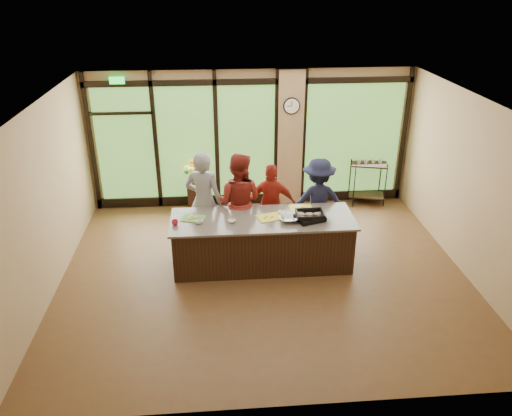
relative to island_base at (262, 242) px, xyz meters
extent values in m
plane|color=brown|center=(0.00, -0.30, -0.44)|extent=(7.00, 7.00, 0.00)
plane|color=silver|center=(0.00, -0.30, 2.56)|extent=(7.00, 7.00, 0.00)
plane|color=tan|center=(0.00, 2.70, 1.06)|extent=(7.00, 0.00, 7.00)
plane|color=tan|center=(-3.50, -0.30, 1.06)|extent=(0.00, 6.00, 6.00)
plane|color=tan|center=(3.50, -0.30, 1.06)|extent=(0.00, 6.00, 6.00)
cube|color=tan|center=(0.85, 2.64, 1.06)|extent=(0.55, 0.12, 3.00)
cube|color=black|center=(0.00, 2.65, 2.31)|extent=(6.90, 0.08, 0.12)
cube|color=black|center=(0.00, 2.65, -0.32)|extent=(6.90, 0.08, 0.20)
cube|color=#19D83F|center=(-2.70, 2.60, 2.39)|extent=(0.30, 0.04, 0.14)
cube|color=#387127|center=(-2.70, 2.67, 1.01)|extent=(1.20, 0.02, 2.50)
cube|color=#387127|center=(-1.40, 2.67, 1.01)|extent=(1.20, 0.02, 2.50)
cube|color=#387127|center=(-0.10, 2.67, 1.01)|extent=(1.20, 0.02, 2.50)
cube|color=#387127|center=(2.25, 2.67, 1.01)|extent=(2.10, 0.02, 2.50)
cube|color=black|center=(-3.40, 2.65, 1.06)|extent=(0.08, 0.08, 3.00)
cube|color=black|center=(-2.05, 2.65, 1.06)|extent=(0.08, 0.08, 3.00)
cube|color=black|center=(-0.75, 2.65, 1.06)|extent=(0.08, 0.08, 3.00)
cube|color=black|center=(0.55, 2.65, 1.06)|extent=(0.08, 0.08, 3.00)
cube|color=black|center=(1.15, 2.65, 1.06)|extent=(0.08, 0.08, 3.00)
cube|color=black|center=(3.40, 2.65, 1.06)|extent=(0.08, 0.08, 3.00)
cube|color=black|center=(0.00, 0.00, 0.00)|extent=(3.10, 1.00, 0.88)
cube|color=slate|center=(0.00, 0.00, 0.46)|extent=(3.20, 1.10, 0.04)
cylinder|color=black|center=(0.85, 2.57, 1.81)|extent=(0.36, 0.04, 0.36)
cylinder|color=white|center=(0.85, 2.55, 1.81)|extent=(0.31, 0.01, 0.31)
cube|color=black|center=(0.85, 2.55, 1.86)|extent=(0.01, 0.00, 0.11)
cube|color=black|center=(0.80, 2.55, 1.81)|extent=(0.09, 0.00, 0.01)
imported|color=gray|center=(-1.02, 0.70, 0.53)|extent=(0.82, 0.66, 1.93)
imported|color=maroon|center=(-0.39, 0.69, 0.50)|extent=(1.09, 0.96, 1.88)
imported|color=maroon|center=(0.25, 0.85, 0.35)|extent=(0.98, 0.54, 1.59)
imported|color=#161931|center=(1.14, 0.81, 0.41)|extent=(1.10, 0.63, 1.69)
cube|color=black|center=(0.81, -0.13, 0.52)|extent=(0.56, 0.50, 0.08)
imported|color=silver|center=(0.45, -0.14, 0.52)|extent=(0.33, 0.33, 0.08)
cube|color=#529A38|center=(-1.20, 0.09, 0.49)|extent=(0.46, 0.38, 0.01)
cube|color=yellow|center=(0.12, 0.02, 0.49)|extent=(0.48, 0.41, 0.01)
cube|color=yellow|center=(0.74, 0.32, 0.49)|extent=(0.45, 0.36, 0.01)
imported|color=silver|center=(-1.10, -0.09, 0.51)|extent=(0.20, 0.20, 0.05)
imported|color=silver|center=(-0.54, -0.10, 0.50)|extent=(0.18, 0.18, 0.04)
imported|color=silver|center=(0.36, 0.18, 0.50)|extent=(0.18, 0.18, 0.03)
imported|color=#A91027|center=(-1.50, -0.12, 0.52)|extent=(0.14, 0.14, 0.09)
cube|color=black|center=(-1.23, 2.24, -0.09)|extent=(0.36, 0.36, 0.71)
imported|color=#997B53|center=(-1.23, 2.24, 0.39)|extent=(0.26, 0.26, 0.25)
cube|color=black|center=(2.61, 2.45, -0.24)|extent=(0.86, 0.62, 0.03)
cube|color=black|center=(2.61, 2.45, 0.50)|extent=(0.86, 0.62, 0.03)
cylinder|color=black|center=(2.26, 2.25, 0.06)|extent=(0.03, 0.03, 0.99)
cylinder|color=black|center=(2.96, 2.25, 0.06)|extent=(0.03, 0.03, 0.99)
cylinder|color=black|center=(2.26, 2.65, 0.06)|extent=(0.03, 0.03, 0.99)
cylinder|color=black|center=(2.96, 2.65, 0.06)|extent=(0.03, 0.03, 0.99)
imported|color=silver|center=(2.37, 2.45, 0.57)|extent=(0.13, 0.13, 0.10)
imported|color=silver|center=(2.53, 2.45, 0.57)|extent=(0.13, 0.13, 0.10)
imported|color=silver|center=(2.70, 2.45, 0.57)|extent=(0.13, 0.13, 0.10)
imported|color=silver|center=(2.85, 2.45, 0.57)|extent=(0.13, 0.13, 0.10)
camera|label=1|loc=(-0.75, -7.72, 4.35)|focal=35.00mm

